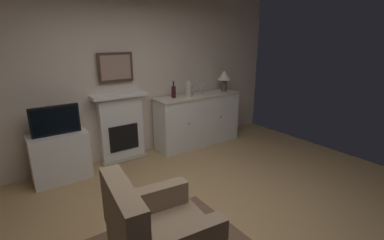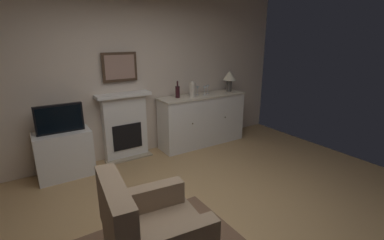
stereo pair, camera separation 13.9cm
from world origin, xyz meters
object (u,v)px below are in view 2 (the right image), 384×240
Objects in this scene: wine_bottle at (178,92)px; tv_set at (59,119)px; table_lamp at (229,77)px; framed_picture at (120,67)px; wine_glass_left at (197,88)px; wine_glass_right at (208,87)px; wine_glass_center at (205,88)px; armchair at (151,235)px; sideboard_cabinet at (202,120)px; vase_decorative at (193,89)px; fireplace_unit at (125,126)px; tv_cabinet at (64,154)px.

wine_bottle is 1.91m from tv_set.
framed_picture is at bearing 173.79° from table_lamp.
wine_glass_right is at bearing -1.23° from wine_glass_left.
table_lamp is 0.51m from wine_glass_right.
table_lamp is at bearing 3.09° from wine_glass_center.
table_lamp is at bearing 39.85° from armchair.
wine_bottle is at bearing 179.04° from wine_glass_right.
sideboard_cabinet is 0.66m from vase_decorative.
wine_glass_left reaches higher than fireplace_unit.
framed_picture is 3.33× the size of wine_glass_right.
fireplace_unit is 2.00× the size of framed_picture.
sideboard_cabinet is at bearing -25.47° from wine_glass_left.
wine_glass_right is 0.59× the size of vase_decorative.
armchair is (-1.59, -2.30, -0.67)m from wine_bottle.
vase_decorative is at bearing -10.95° from fireplace_unit.
vase_decorative is 2.16m from tv_set.
table_lamp reaches higher than wine_bottle.
framed_picture is 1.96× the size of vase_decorative.
wine_glass_left is 3.12m from armchair.
vase_decorative is 2.95m from armchair.
wine_bottle is (-0.49, 0.04, 0.58)m from sideboard_cabinet.
wine_bottle is at bearing 1.60° from tv_set.
wine_glass_left is at bearing 1.17° from tv_set.
table_lamp reaches higher than wine_glass_right.
armchair is (-2.70, -2.26, -0.84)m from table_lamp.
tv_set reaches higher than sideboard_cabinet.
sideboard_cabinet is (1.42, -0.18, -0.08)m from fireplace_unit.
sideboard_cabinet is 0.61m from wine_glass_right.
armchair is (0.32, -2.25, -0.50)m from tv_set.
wine_glass_left is 0.22m from wine_glass_right.
wine_glass_center is 1.00× the size of wine_glass_right.
fireplace_unit is 1.01m from tv_cabinet.
table_lamp is 1.38× the size of wine_bottle.
fireplace_unit is 1.65m from wine_glass_right.
armchair is (0.32, -2.27, 0.04)m from tv_cabinet.
wine_glass_left is 0.22× the size of tv_cabinet.
wine_glass_right is at bearing 0.44° from tv_cabinet.
tv_set is (0.00, -0.02, 0.54)m from tv_cabinet.
tv_set is (-2.53, -0.04, -0.19)m from wine_glass_right.
armchair is at bearing -134.07° from wine_glass_right.
wine_bottle is 1.03× the size of vase_decorative.
fireplace_unit is 1.20× the size of armchair.
sideboard_cabinet is at bearing -165.98° from wine_glass_right.
wine_glass_left reaches higher than tv_set.
sideboard_cabinet reaches higher than tv_cabinet.
wine_bottle is at bearing 171.57° from wine_glass_center.
tv_set is (-2.15, 0.04, -0.20)m from vase_decorative.
wine_glass_center is (1.45, -0.25, -0.44)m from framed_picture.
tv_set is (-2.42, 0.02, -0.19)m from wine_glass_center.
wine_glass_center is at bearing -49.15° from sideboard_cabinet.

